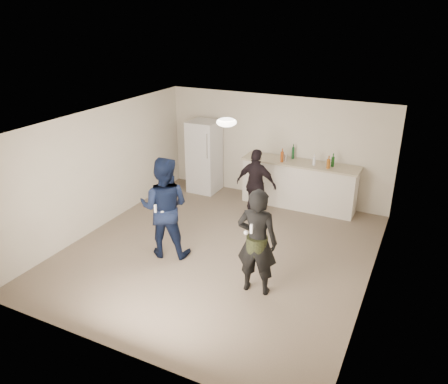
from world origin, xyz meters
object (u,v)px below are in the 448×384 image
at_px(counter, 299,185).
at_px(man, 165,207).
at_px(spectator, 256,184).
at_px(shaker, 286,158).
at_px(fridge, 204,156).
at_px(woman, 257,242).

relative_size(counter, man, 1.36).
bearing_deg(spectator, shaker, -108.65).
relative_size(fridge, man, 0.94).
relative_size(counter, woman, 1.44).
height_order(fridge, man, man).
distance_m(shaker, woman, 3.56).
xyz_separation_m(counter, fridge, (-2.45, -0.07, 0.38)).
xyz_separation_m(fridge, woman, (2.83, -3.48, 0.00)).
distance_m(man, spectator, 2.39).
bearing_deg(fridge, woman, -50.85).
distance_m(counter, woman, 3.59).
bearing_deg(shaker, spectator, -110.13).
distance_m(fridge, woman, 4.48).
height_order(woman, spectator, woman).
xyz_separation_m(man, woman, (1.97, -0.36, -0.05)).
distance_m(man, woman, 2.00).
distance_m(counter, shaker, 0.73).
xyz_separation_m(fridge, man, (0.86, -3.11, 0.06)).
distance_m(fridge, shaker, 2.13).
bearing_deg(counter, shaker, -168.87).
height_order(man, spectator, man).
bearing_deg(fridge, counter, 1.64).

